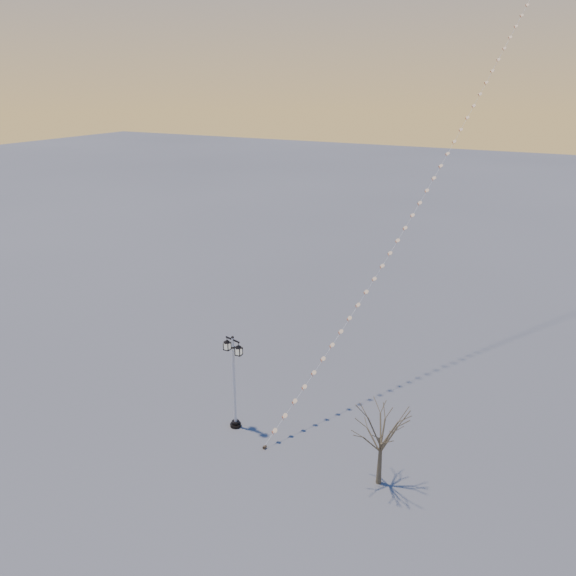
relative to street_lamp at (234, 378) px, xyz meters
The scene contains 4 objects.
ground 4.49m from the street_lamp, ahead, with size 300.00×300.00×0.00m, color #5A5A5A.
street_lamp is the anchor object (origin of this frame).
bare_tree 9.11m from the street_lamp, ahead, with size 2.57×2.57×4.26m.
kite_train 18.98m from the street_lamp, 66.24° to the left, with size 8.27×31.95×27.25m.
Camera 1 is at (13.00, -23.75, 19.12)m, focal length 35.96 mm.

